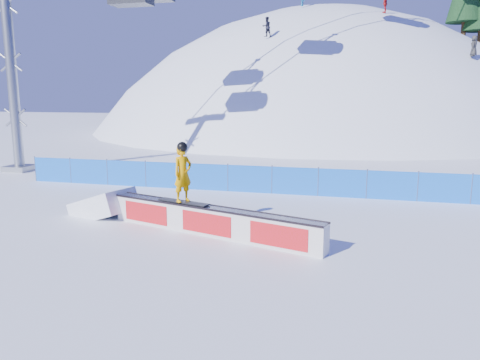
# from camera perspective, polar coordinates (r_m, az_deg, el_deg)

# --- Properties ---
(ground) EXTENTS (160.00, 160.00, 0.00)m
(ground) POSITION_cam_1_polar(r_m,az_deg,el_deg) (16.53, -2.42, -4.66)
(ground) COLOR white
(ground) RESTS_ON ground
(snow_hill) EXTENTS (64.00, 64.00, 64.00)m
(snow_hill) POSITION_cam_1_polar(r_m,az_deg,el_deg) (61.63, 9.30, -10.87)
(snow_hill) COLOR white
(snow_hill) RESTS_ON ground
(safety_fence) EXTENTS (22.05, 0.05, 1.30)m
(safety_fence) POSITION_cam_1_polar(r_m,az_deg,el_deg) (20.64, 1.18, 0.12)
(safety_fence) COLOR blue
(safety_fence) RESTS_ON ground
(rail_box) EXTENTS (7.37, 2.70, 0.91)m
(rail_box) POSITION_cam_1_polar(r_m,az_deg,el_deg) (14.51, -3.59, -5.01)
(rail_box) COLOR silver
(rail_box) RESTS_ON ground
(snow_ramp) EXTENTS (2.61, 2.04, 1.43)m
(snow_ramp) POSITION_cam_1_polar(r_m,az_deg,el_deg) (17.67, -16.24, -4.08)
(snow_ramp) COLOR white
(snow_ramp) RESTS_ON ground
(snowboarder) EXTENTS (1.87, 0.86, 1.94)m
(snowboarder) POSITION_cam_1_polar(r_m,az_deg,el_deg) (14.81, -6.99, 0.86)
(snowboarder) COLOR black
(snowboarder) RESTS_ON rail_box
(distant_skiers) EXTENTS (17.62, 10.06, 7.33)m
(distant_skiers) POSITION_cam_1_polar(r_m,az_deg,el_deg) (45.82, 12.50, 19.04)
(distant_skiers) COLOR black
(distant_skiers) RESTS_ON ground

